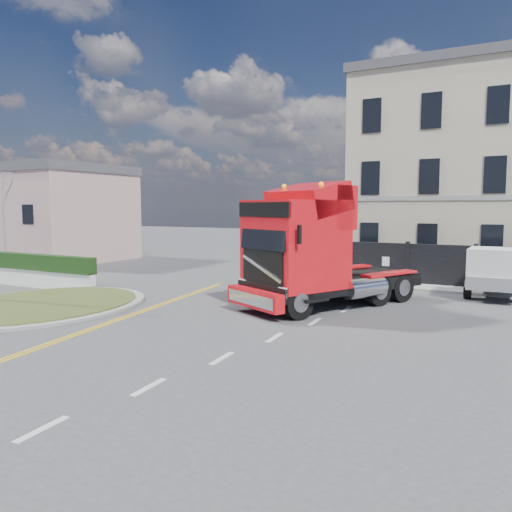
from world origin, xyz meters
The scene contains 12 objects.
ground centered at (0.00, 0.00, 0.00)m, with size 120.00×120.00×0.00m, color #424244.
traffic_island centered at (-7.00, -3.00, 0.08)m, with size 6.80×6.80×0.17m.
hedge_wall centered at (-13.00, 1.50, 0.74)m, with size 8.00×0.55×1.35m.
pavement_side centered at (-13.00, 0.40, 0.05)m, with size 8.50×1.80×0.10m, color gray.
seaside_bldg_pink centered at (-20.00, 9.00, 3.00)m, with size 8.00×8.00×6.00m, color #BB9492.
seaside_bldg_cream centered at (-28.00, 11.00, 2.50)m, with size 9.00×8.00×5.00m, color beige.
hoarding_fence centered at (6.55, 9.00, 1.00)m, with size 18.80×0.25×2.00m.
georgian_building centered at (6.00, 16.50, 5.77)m, with size 12.30×10.30×12.80m.
pavement_far centered at (6.00, 8.10, 0.06)m, with size 20.00×1.60×0.12m, color gray.
truck centered at (1.94, 1.65, 2.02)m, with size 5.81×7.97×4.50m.
flatbed_pickup centered at (7.95, 7.03, 1.13)m, with size 2.26×5.09×2.11m.
lamppost_slim centered at (-19.00, 4.08, 3.49)m, with size 0.24×0.48×5.90m.
Camera 1 is at (8.82, -15.44, 3.75)m, focal length 35.00 mm.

